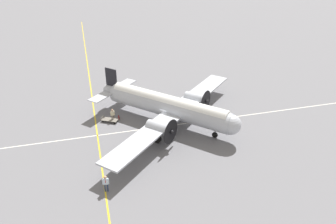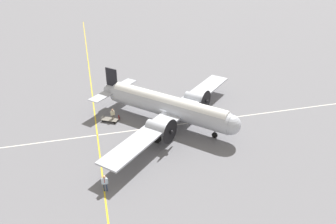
{
  "view_description": "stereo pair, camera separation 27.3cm",
  "coord_description": "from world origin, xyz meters",
  "views": [
    {
      "loc": [
        -34.99,
        9.28,
        21.15
      ],
      "look_at": [
        0.0,
        0.0,
        1.61
      ],
      "focal_mm": 35.0,
      "sensor_mm": 36.0,
      "label": 1
    },
    {
      "loc": [
        -35.06,
        9.02,
        21.15
      ],
      "look_at": [
        0.0,
        0.0,
        1.61
      ],
      "focal_mm": 35.0,
      "sensor_mm": 36.0,
      "label": 2
    }
  ],
  "objects": [
    {
      "name": "suitcase_near_door",
      "position": [
        2.64,
        5.95,
        0.24
      ],
      "size": [
        0.43,
        0.15,
        0.53
      ],
      "color": "maroon",
      "rests_on": "ground_plane"
    },
    {
      "name": "passenger_boarding",
      "position": [
        2.42,
        6.71,
        1.04
      ],
      "size": [
        0.27,
        0.56,
        1.69
      ],
      "rotation": [
        0.0,
        0.0,
        4.95
      ],
      "color": "#473D2D",
      "rests_on": "ground_plane"
    },
    {
      "name": "airliner_main",
      "position": [
        -0.28,
        -0.27,
        2.47
      ],
      "size": [
        20.74,
        20.89,
        5.63
      ],
      "rotation": [
        0.0,
        0.0,
        3.91
      ],
      "color": "#ADB2BC",
      "rests_on": "ground_plane"
    },
    {
      "name": "apron_line_northsouth",
      "position": [
        -0.67,
        0.0,
        0.0
      ],
      "size": [
        0.16,
        120.0,
        0.01
      ],
      "color": "silver",
      "rests_on": "ground_plane"
    },
    {
      "name": "apron_line_eastwest",
      "position": [
        0.0,
        8.96,
        0.0
      ],
      "size": [
        120.0,
        0.16,
        0.01
      ],
      "color": "gold",
      "rests_on": "ground_plane"
    },
    {
      "name": "crew_foreground",
      "position": [
        -10.8,
        8.83,
        1.12
      ],
      "size": [
        0.29,
        0.62,
        1.82
      ],
      "rotation": [
        0.0,
        0.0,
        1.44
      ],
      "color": "navy",
      "rests_on": "ground_plane"
    },
    {
      "name": "baggage_cart",
      "position": [
        2.33,
        7.17,
        0.28
      ],
      "size": [
        1.9,
        2.32,
        0.56
      ],
      "rotation": [
        0.0,
        0.0,
        4.2
      ],
      "color": "#6B665B",
      "rests_on": "ground_plane"
    },
    {
      "name": "ground_plane",
      "position": [
        0.0,
        0.0,
        0.0
      ],
      "size": [
        300.0,
        300.0,
        0.0
      ],
      "primitive_type": "plane",
      "color": "slate"
    }
  ]
}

